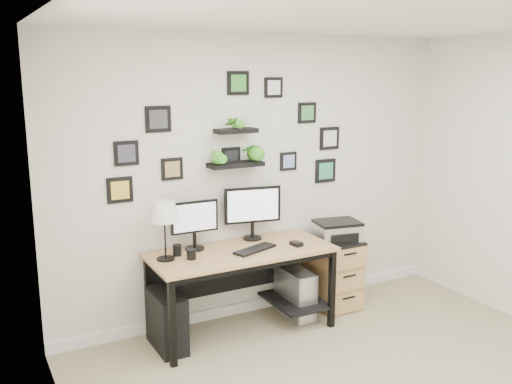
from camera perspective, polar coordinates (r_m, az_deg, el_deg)
room at (r=5.65m, az=0.51°, el=-11.05°), size 4.00×4.00×4.00m
desk at (r=5.02m, az=-1.28°, el=-7.01°), size 1.60×0.70×0.75m
monitor_left at (r=4.90m, az=-6.17°, el=-2.95°), size 0.42×0.17×0.43m
monitor_right at (r=5.17m, az=-0.35°, el=-1.67°), size 0.52×0.20×0.49m
keyboard at (r=4.92m, az=-0.11°, el=-5.75°), size 0.44×0.26×0.02m
mouse at (r=5.07m, az=4.06°, el=-5.18°), size 0.09×0.12×0.03m
table_lamp at (r=4.64m, az=-9.17°, el=-2.05°), size 0.24×0.24×0.49m
mug at (r=4.72m, az=-6.48°, el=-6.19°), size 0.08×0.08×0.09m
pen_cup at (r=4.83m, az=-7.88°, el=-5.78°), size 0.07×0.07×0.09m
pc_tower_black at (r=4.89m, az=-8.92°, el=-12.58°), size 0.22×0.48×0.48m
pc_tower_grey at (r=5.41m, az=3.96°, el=-10.07°), size 0.21×0.47×0.46m
file_cabinet at (r=5.66m, az=7.69°, el=-7.98°), size 0.43×0.53×0.67m
printer at (r=5.52m, az=8.14°, el=-3.85°), size 0.46×0.39×0.19m
wall_decor at (r=5.06m, az=-1.87°, el=4.98°), size 2.30×0.18×1.08m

